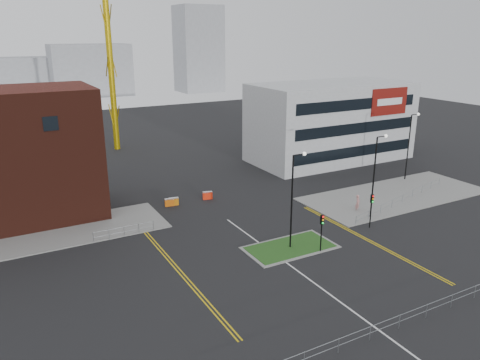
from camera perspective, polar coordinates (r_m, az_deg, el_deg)
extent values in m
plane|color=black|center=(38.11, 10.61, -13.35)|extent=(200.00, 200.00, 0.00)
cube|color=slate|center=(50.69, -25.02, -6.61)|extent=(28.00, 8.00, 0.12)
cube|color=slate|center=(61.39, 18.40, -1.73)|extent=(24.00, 10.00, 0.12)
cube|color=slate|center=(44.74, 6.13, -8.17)|extent=(8.60, 4.60, 0.08)
cube|color=#1C4617|center=(44.74, 6.13, -8.15)|extent=(8.00, 4.00, 0.12)
cube|color=#431910|center=(54.29, -26.48, 2.50)|extent=(18.00, 10.00, 14.00)
cube|color=black|center=(48.85, -22.09, 6.39)|extent=(1.40, 0.10, 1.40)
cube|color=#ADAFB2|center=(75.24, 10.96, 6.98)|extent=(25.00, 12.00, 12.00)
cube|color=black|center=(71.54, 13.85, 3.38)|extent=(22.00, 0.10, 1.60)
cube|color=black|center=(70.80, 14.06, 6.13)|extent=(22.00, 0.10, 1.60)
cube|color=black|center=(70.22, 14.27, 8.93)|extent=(22.00, 0.10, 1.60)
cube|color=maroon|center=(74.37, 17.75, 9.09)|extent=(7.00, 0.15, 4.00)
cube|color=white|center=(74.30, 17.81, 9.08)|extent=(5.00, 0.05, 1.00)
cylinder|color=#B8980A|center=(82.22, -15.64, 15.00)|extent=(1.00, 1.00, 33.22)
cylinder|color=black|center=(43.01, 6.32, -2.81)|extent=(0.16, 0.16, 9.00)
cylinder|color=black|center=(42.00, 7.20, 3.10)|extent=(1.20, 0.10, 0.10)
sphere|color=silver|center=(42.35, 7.86, 3.19)|extent=(0.36, 0.36, 0.36)
cylinder|color=black|center=(51.88, 15.98, 0.18)|extent=(0.16, 0.16, 9.00)
cylinder|color=black|center=(51.19, 16.88, 5.09)|extent=(1.20, 0.10, 0.10)
sphere|color=silver|center=(51.62, 17.35, 5.15)|extent=(0.36, 0.36, 0.36)
cylinder|color=black|center=(67.09, 19.82, 3.68)|extent=(0.16, 0.16, 9.00)
cylinder|color=black|center=(66.69, 20.56, 7.49)|extent=(1.20, 0.10, 0.10)
sphere|color=silver|center=(67.14, 20.90, 7.51)|extent=(0.36, 0.36, 0.36)
cylinder|color=black|center=(43.80, 9.86, -6.82)|extent=(0.12, 0.12, 3.00)
cube|color=black|center=(43.13, 9.97, -4.77)|extent=(0.28, 0.22, 0.90)
sphere|color=red|center=(42.93, 10.10, -4.45)|extent=(0.18, 0.18, 0.18)
sphere|color=orange|center=(43.04, 10.08, -4.82)|extent=(0.18, 0.18, 0.18)
sphere|color=#0CCC33|center=(43.15, 10.06, -5.19)|extent=(0.18, 0.18, 0.18)
cylinder|color=black|center=(50.17, 15.64, -4.02)|extent=(0.12, 0.12, 3.00)
cube|color=black|center=(49.59, 15.80, -2.19)|extent=(0.28, 0.22, 0.90)
sphere|color=red|center=(49.40, 15.93, -1.91)|extent=(0.18, 0.18, 0.18)
sphere|color=orange|center=(49.50, 15.91, -2.23)|extent=(0.18, 0.18, 0.18)
sphere|color=#0CCC33|center=(49.60, 15.88, -2.56)|extent=(0.18, 0.18, 0.18)
cylinder|color=gray|center=(33.92, 17.34, -16.06)|extent=(24.00, 0.04, 0.04)
cylinder|color=gray|center=(34.19, 17.27, -16.76)|extent=(24.00, 0.04, 0.04)
cylinder|color=gray|center=(47.75, -13.98, -5.58)|extent=(6.00, 0.04, 0.04)
cylinder|color=gray|center=(47.95, -13.94, -6.13)|extent=(6.00, 0.04, 0.04)
cylinder|color=gray|center=(47.38, -17.45, -6.73)|extent=(0.05, 0.05, 1.10)
cylinder|color=gray|center=(48.69, -10.52, -5.52)|extent=(0.05, 0.05, 1.10)
cylinder|color=gray|center=(58.44, 19.25, -1.75)|extent=(19.01, 5.04, 0.04)
cylinder|color=gray|center=(58.60, 19.20, -2.21)|extent=(19.01, 5.04, 0.04)
cylinder|color=gray|center=(50.52, 13.95, -4.88)|extent=(0.05, 0.05, 1.10)
cylinder|color=gray|center=(67.15, 23.13, -0.19)|extent=(0.05, 0.05, 1.10)
cube|color=silver|center=(39.44, 8.75, -12.10)|extent=(0.15, 30.00, 0.01)
cube|color=gold|center=(41.76, -8.22, -10.29)|extent=(0.12, 24.00, 0.01)
cube|color=gold|center=(41.85, -7.83, -10.21)|extent=(0.12, 24.00, 0.01)
cube|color=gold|center=(47.79, 14.98, -7.01)|extent=(0.12, 20.00, 0.01)
cube|color=gold|center=(47.99, 15.25, -6.93)|extent=(0.12, 20.00, 0.01)
cube|color=gray|center=(158.41, -17.71, 12.62)|extent=(24.00, 12.00, 16.00)
cube|color=gray|center=(164.00, -5.06, 15.60)|extent=(14.00, 12.00, 28.00)
cube|color=gray|center=(165.93, -24.56, 11.38)|extent=(30.00, 12.00, 12.00)
imported|color=tan|center=(54.53, 14.15, -2.74)|extent=(0.84, 0.72, 1.94)
cube|color=#C66B0B|center=(55.37, -8.09, -2.61)|extent=(1.16, 0.55, 0.93)
cube|color=silver|center=(55.23, -8.10, -2.21)|extent=(1.16, 0.55, 0.11)
cube|color=#CE580B|center=(55.21, -8.59, -2.71)|extent=(1.13, 0.53, 0.91)
cube|color=silver|center=(55.07, -8.61, -2.31)|extent=(1.13, 0.53, 0.11)
cube|color=#FB2C0D|center=(56.93, -3.98, -1.89)|extent=(1.21, 0.65, 0.96)
cube|color=silver|center=(56.79, -3.99, -1.48)|extent=(1.21, 0.65, 0.11)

